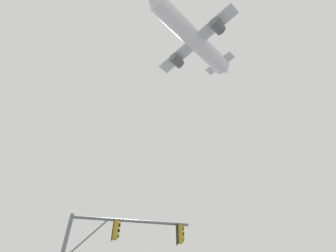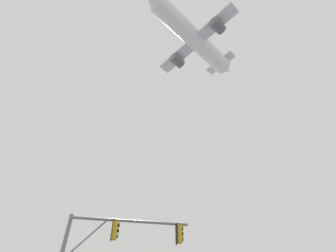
# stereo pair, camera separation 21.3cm
# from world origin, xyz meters

# --- Properties ---
(signal_pole_near) EXTENTS (6.26, 1.24, 6.34)m
(signal_pole_near) POSITION_xyz_m (-3.07, 9.12, 4.78)
(signal_pole_near) COLOR slate
(signal_pole_near) RESTS_ON ground
(airplane) EXTENTS (17.39, 16.35, 5.80)m
(airplane) POSITION_xyz_m (4.44, 18.32, 40.82)
(airplane) COLOR white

